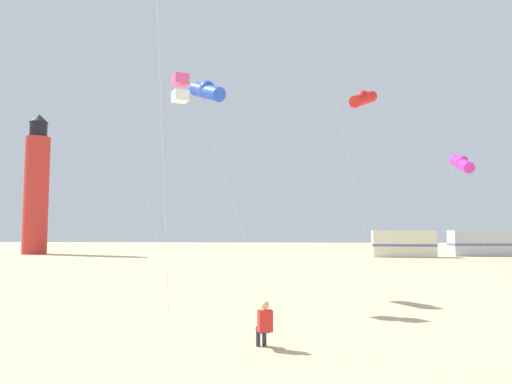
# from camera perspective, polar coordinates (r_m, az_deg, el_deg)

# --- Properties ---
(kite_flyer_standing) EXTENTS (0.46, 0.56, 1.16)m
(kite_flyer_standing) POSITION_cam_1_polar(r_m,az_deg,el_deg) (12.06, 0.99, -15.43)
(kite_flyer_standing) COLOR red
(kite_flyer_standing) RESTS_ON ground
(kite_tube_magenta) EXTENTS (2.88, 2.74, 7.76)m
(kite_tube_magenta) POSITION_cam_1_polar(r_m,az_deg,el_deg) (32.66, 23.45, 3.19)
(kite_tube_magenta) COLOR silver
(kite_tube_magenta) RESTS_ON ground
(kite_tube_scarlet) EXTENTS (2.74, 2.93, 11.48)m
(kite_tube_scarlet) POSITION_cam_1_polar(r_m,az_deg,el_deg) (29.90, 12.74, 10.88)
(kite_tube_scarlet) COLOR silver
(kite_tube_scarlet) RESTS_ON ground
(kite_box_rainbow) EXTENTS (3.19, 2.96, 9.32)m
(kite_box_rainbow) POSITION_cam_1_polar(r_m,az_deg,el_deg) (20.41, -9.07, 12.15)
(kite_box_rainbow) COLOR silver
(kite_box_rainbow) RESTS_ON ground
(kite_tube_blue) EXTENTS (3.75, 3.84, 10.31)m
(kite_tube_blue) POSITION_cam_1_polar(r_m,az_deg,el_deg) (23.66, -5.89, 11.97)
(kite_tube_blue) COLOR silver
(kite_tube_blue) RESTS_ON ground
(lighthouse_distant) EXTENTS (2.80, 2.80, 16.80)m
(lighthouse_distant) POSITION_cam_1_polar(r_m,az_deg,el_deg) (62.56, -24.82, 0.43)
(lighthouse_distant) COLOR red
(lighthouse_distant) RESTS_ON ground
(rv_van_cream) EXTENTS (6.61, 2.88, 2.80)m
(rv_van_cream) POSITION_cam_1_polar(r_m,az_deg,el_deg) (52.81, 17.24, -5.95)
(rv_van_cream) COLOR beige
(rv_van_cream) RESTS_ON ground
(rv_van_silver) EXTENTS (6.55, 2.67, 2.80)m
(rv_van_silver) POSITION_cam_1_polar(r_m,az_deg,el_deg) (58.06, 25.28, -5.57)
(rv_van_silver) COLOR #B7BABF
(rv_van_silver) RESTS_ON ground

